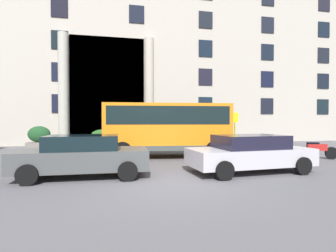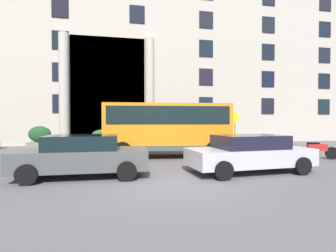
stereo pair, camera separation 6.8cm
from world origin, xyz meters
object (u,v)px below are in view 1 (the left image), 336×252
(orange_minibus, at_px, (167,125))
(hedge_planter_west, at_px, (105,139))
(hedge_planter_far_west, at_px, (207,134))
(parked_hatchback_near, at_px, (83,156))
(motorcycle_far_end, at_px, (244,152))
(hedge_planter_far_east, at_px, (167,137))
(hedge_planter_entrance_left, at_px, (39,138))
(bus_stop_sign, at_px, (235,127))
(parked_estate_mid, at_px, (250,153))
(scooter_by_planter, at_px, (316,150))

(orange_minibus, bearing_deg, hedge_planter_west, 127.97)
(hedge_planter_far_west, distance_m, parked_hatchback_near, 12.25)
(motorcycle_far_end, bearing_deg, hedge_planter_far_west, 98.27)
(hedge_planter_far_east, height_order, motorcycle_far_end, hedge_planter_far_east)
(hedge_planter_entrance_left, bearing_deg, bus_stop_sign, -15.23)
(parked_hatchback_near, distance_m, parked_estate_mid, 5.85)
(hedge_planter_far_west, bearing_deg, bus_stop_sign, -83.87)
(bus_stop_sign, height_order, parked_hatchback_near, bus_stop_sign)
(orange_minibus, distance_m, bus_stop_sign, 4.82)
(hedge_planter_far_east, bearing_deg, hedge_planter_far_west, 11.46)
(hedge_planter_west, relative_size, parked_hatchback_near, 0.46)
(orange_minibus, height_order, parked_estate_mid, orange_minibus)
(orange_minibus, xyz_separation_m, motorcycle_far_end, (3.04, -2.43, -1.17))
(hedge_planter_far_east, distance_m, parked_estate_mid, 9.22)
(hedge_planter_west, distance_m, hedge_planter_entrance_left, 4.17)
(parked_hatchback_near, height_order, scooter_by_planter, parked_hatchback_near)
(orange_minibus, relative_size, parked_hatchback_near, 1.52)
(hedge_planter_west, bearing_deg, parked_hatchback_near, -91.87)
(hedge_planter_entrance_left, relative_size, motorcycle_far_end, 0.76)
(orange_minibus, height_order, parked_hatchback_near, orange_minibus)
(hedge_planter_west, relative_size, parked_estate_mid, 0.42)
(bus_stop_sign, distance_m, parked_estate_mid, 6.54)
(orange_minibus, height_order, hedge_planter_west, orange_minibus)
(hedge_planter_entrance_left, xyz_separation_m, scooter_by_planter, (14.43, -7.08, -0.28))
(parked_estate_mid, bearing_deg, hedge_planter_far_east, 93.37)
(scooter_by_planter, bearing_deg, parked_hatchback_near, -154.76)
(hedge_planter_entrance_left, bearing_deg, orange_minibus, -32.90)
(bus_stop_sign, bearing_deg, orange_minibus, -161.06)
(orange_minibus, relative_size, hedge_planter_far_west, 3.74)
(hedge_planter_far_west, bearing_deg, hedge_planter_west, -179.84)
(hedge_planter_far_east, xyz_separation_m, scooter_by_planter, (6.02, -6.90, -0.30))
(hedge_planter_west, distance_m, scooter_by_planter, 12.75)
(bus_stop_sign, xyz_separation_m, scooter_by_planter, (2.39, -3.80, -1.02))
(hedge_planter_far_west, height_order, hedge_planter_entrance_left, hedge_planter_far_west)
(hedge_planter_far_west, relative_size, scooter_by_planter, 0.88)
(bus_stop_sign, xyz_separation_m, hedge_planter_far_west, (-0.40, 3.74, -0.65))
(hedge_planter_west, xyz_separation_m, motorcycle_far_end, (6.38, -7.71, -0.16))
(parked_hatchback_near, bearing_deg, parked_estate_mid, -2.94)
(hedge_planter_west, bearing_deg, hedge_planter_far_east, -8.41)
(hedge_planter_entrance_left, distance_m, hedge_planter_far_east, 8.42)
(hedge_planter_far_east, xyz_separation_m, parked_estate_mid, (1.26, -9.14, -0.05))
(parked_hatchback_near, distance_m, motorcycle_far_end, 6.91)
(bus_stop_sign, relative_size, parked_estate_mid, 0.52)
(scooter_by_planter, bearing_deg, motorcycle_far_end, -162.14)
(hedge_planter_west, relative_size, hedge_planter_far_east, 1.11)
(parked_estate_mid, relative_size, motorcycle_far_end, 2.26)
(scooter_by_planter, bearing_deg, orange_minibus, 177.25)
(hedge_planter_far_west, bearing_deg, orange_minibus, -128.04)
(parked_estate_mid, distance_m, motorcycle_far_end, 2.24)
(bus_stop_sign, distance_m, motorcycle_far_end, 4.39)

